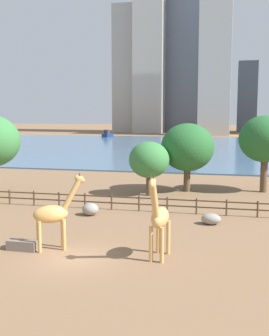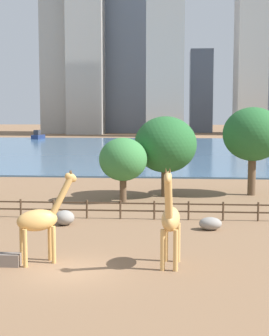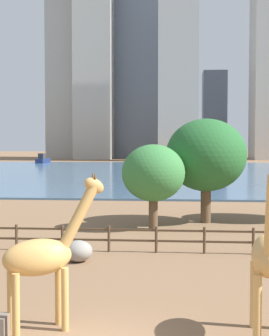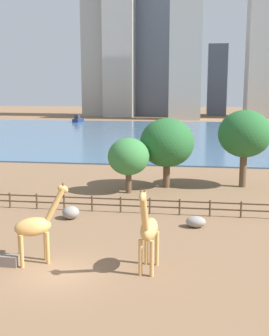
{
  "view_description": "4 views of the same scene",
  "coord_description": "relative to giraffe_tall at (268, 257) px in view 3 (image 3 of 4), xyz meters",
  "views": [
    {
      "loc": [
        8.37,
        -21.11,
        8.01
      ],
      "look_at": [
        -2.66,
        26.53,
        1.63
      ],
      "focal_mm": 45.0,
      "sensor_mm": 36.0,
      "label": 1
    },
    {
      "loc": [
        4.78,
        -22.85,
        7.37
      ],
      "look_at": [
        0.8,
        28.19,
        1.79
      ],
      "focal_mm": 55.0,
      "sensor_mm": 36.0,
      "label": 2
    },
    {
      "loc": [
        2.2,
        -13.04,
        5.44
      ],
      "look_at": [
        -1.05,
        24.13,
        3.55
      ],
      "focal_mm": 55.0,
      "sensor_mm": 36.0,
      "label": 3
    },
    {
      "loc": [
        7.12,
        -20.04,
        9.44
      ],
      "look_at": [
        0.71,
        21.78,
        1.9
      ],
      "focal_mm": 45.0,
      "sensor_mm": 36.0,
      "label": 4
    }
  ],
  "objects": [
    {
      "name": "tree_left_small",
      "position": [
        -4.03,
        17.65,
        1.19
      ],
      "size": [
        3.94,
        3.94,
        5.3
      ],
      "color": "brown",
      "rests_on": "ground"
    },
    {
      "name": "ground_plane",
      "position": [
        -4.62,
        78.88,
        -2.31
      ],
      "size": [
        400.0,
        400.0,
        0.0
      ],
      "primitive_type": "plane",
      "color": "brown"
    },
    {
      "name": "boat_sailboat",
      "position": [
        -36.32,
        111.23,
        -1.29
      ],
      "size": [
        2.54,
        5.67,
        2.42
      ],
      "rotation": [
        0.0,
        0.0,
        1.47
      ],
      "color": "navy",
      "rests_on": "harbor_water"
    },
    {
      "name": "giraffe_companion",
      "position": [
        -6.28,
        0.15,
        -0.15
      ],
      "size": [
        2.97,
        2.16,
        4.55
      ],
      "rotation": [
        0.0,
        0.0,
        0.56
      ],
      "color": "tan",
      "rests_on": "ground"
    },
    {
      "name": "skyline_tower_short",
      "position": [
        -29.55,
        147.81,
        42.03
      ],
      "size": [
        11.87,
        9.2,
        88.69
      ],
      "primitive_type": "cube",
      "color": "#B7B2A8",
      "rests_on": "ground"
    },
    {
      "name": "skyline_tower_glass",
      "position": [
        -17.32,
        159.88,
        46.83
      ],
      "size": [
        17.64,
        10.24,
        98.27
      ],
      "primitive_type": "cube",
      "color": "slate",
      "rests_on": "ground"
    },
    {
      "name": "skyline_block_central",
      "position": [
        -2.77,
        134.37,
        22.09
      ],
      "size": [
        11.2,
        11.24,
        48.81
      ],
      "primitive_type": "cube",
      "color": "#B7B2A8",
      "rests_on": "ground"
    },
    {
      "name": "boulder_near_fence",
      "position": [
        -6.99,
        8.68,
        -1.83
      ],
      "size": [
        1.3,
        1.29,
        0.97
      ],
      "primitive_type": "ellipsoid",
      "color": "gray",
      "rests_on": "ground"
    },
    {
      "name": "enclosure_fence",
      "position": [
        -4.66,
        10.88,
        -1.55
      ],
      "size": [
        26.12,
        0.14,
        1.3
      ],
      "color": "#4C3826",
      "rests_on": "ground"
    },
    {
      "name": "skyline_tower_needle",
      "position": [
        -40.76,
        155.33,
        23.86
      ],
      "size": [
        9.6,
        12.9,
        52.35
      ],
      "primitive_type": "cube",
      "color": "#ADA89E",
      "rests_on": "ground"
    },
    {
      "name": "skyline_block_wide",
      "position": [
        9.63,
        167.65,
        12.53
      ],
      "size": [
        8.08,
        12.32,
        29.67
      ],
      "primitive_type": "cube",
      "color": "slate",
      "rests_on": "ground"
    },
    {
      "name": "harbor_water",
      "position": [
        -4.62,
        75.88,
        -2.21
      ],
      "size": [
        180.0,
        86.0,
        0.2
      ],
      "primitive_type": "cube",
      "color": "#476B8C",
      "rests_on": "ground"
    },
    {
      "name": "tree_left_large",
      "position": [
        -0.63,
        20.65,
        2.23
      ],
      "size": [
        5.43,
        5.43,
        7.01
      ],
      "color": "brown",
      "rests_on": "ground"
    },
    {
      "name": "giraffe_tall",
      "position": [
        0.0,
        0.0,
        0.0
      ],
      "size": [
        1.04,
        3.18,
        4.94
      ],
      "rotation": [
        0.0,
        0.0,
        4.63
      ],
      "color": "tan",
      "rests_on": "ground"
    }
  ]
}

